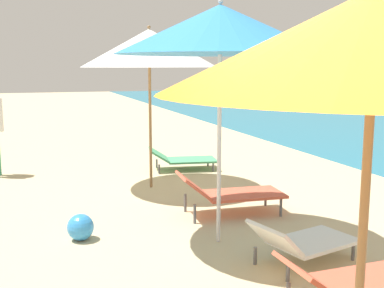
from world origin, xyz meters
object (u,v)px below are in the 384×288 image
lounger_farthest_shoreside (182,159)px  beach_ball (81,227)px  lounger_nearest_shoreside (354,281)px  umbrella_second (220,30)px  umbrella_nearest (374,42)px  lounger_second_shoreside (229,192)px  umbrella_farthest (149,48)px  lounger_second_inland (303,241)px

lounger_farthest_shoreside → beach_ball: (-2.44, -3.54, -0.07)m
lounger_nearest_shoreside → beach_ball: (-2.09, 2.58, -0.12)m
umbrella_second → lounger_farthest_shoreside: size_ratio=1.96×
umbrella_second → lounger_farthest_shoreside: umbrella_second is taller
lounger_farthest_shoreside → umbrella_second: bearing=-91.9°
umbrella_nearest → umbrella_second: umbrella_second is taller
umbrella_nearest → lounger_farthest_shoreside: size_ratio=1.75×
umbrella_second → lounger_second_shoreside: umbrella_second is taller
umbrella_nearest → umbrella_farthest: (0.34, 6.15, 0.19)m
lounger_second_inland → lounger_farthest_shoreside: bearing=73.6°
lounger_farthest_shoreside → beach_ball: bearing=-115.2°
lounger_nearest_shoreside → lounger_farthest_shoreside: bearing=85.8°
umbrella_farthest → beach_ball: 3.56m
umbrella_farthest → beach_ball: bearing=-122.5°
lounger_second_shoreside → lounger_second_inland: bearing=-83.3°
lounger_nearest_shoreside → umbrella_second: 3.06m
umbrella_nearest → lounger_nearest_shoreside: bearing=52.8°
lounger_second_shoreside → beach_ball: size_ratio=4.75×
lounger_second_shoreside → umbrella_farthest: (-0.69, 1.93, 2.12)m
lounger_second_shoreside → lounger_farthest_shoreside: lounger_second_shoreside is taller
lounger_second_shoreside → lounger_farthest_shoreside: 3.17m
lounger_nearest_shoreside → lounger_second_inland: 1.08m
beach_ball → umbrella_farthest: bearing=57.5°
umbrella_nearest → lounger_farthest_shoreside: 7.77m
lounger_nearest_shoreside → umbrella_second: (-0.48, 1.99, 2.28)m
umbrella_nearest → beach_ball: (-1.13, 3.85, -2.10)m
lounger_second_shoreside → umbrella_farthest: bearing=114.3°
umbrella_second → umbrella_farthest: bearing=92.9°
lounger_nearest_shoreside → lounger_second_shoreside: 2.96m
umbrella_farthest → beach_ball: umbrella_farthest is taller
lounger_second_inland → lounger_farthest_shoreside: 5.05m
lounger_second_inland → umbrella_farthest: bearing=87.3°
lounger_second_inland → beach_ball: size_ratio=3.97×
lounger_second_shoreside → lounger_farthest_shoreside: size_ratio=1.07×
lounger_second_shoreside → beach_ball: 2.20m
lounger_second_inland → beach_ball: bearing=131.9°
umbrella_farthest → lounger_farthest_shoreside: umbrella_farthest is taller
umbrella_second → lounger_second_shoreside: 2.49m
lounger_nearest_shoreside → beach_ball: lounger_nearest_shoreside is taller
umbrella_nearest → beach_ball: bearing=106.4°
lounger_second_shoreside → umbrella_farthest: umbrella_farthest is taller
umbrella_farthest → lounger_farthest_shoreside: (0.97, 1.23, -2.21)m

